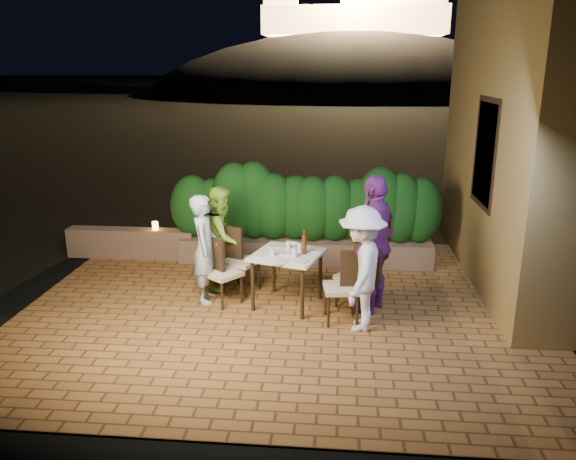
# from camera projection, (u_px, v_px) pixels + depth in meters

# --- Properties ---
(ground) EXTENTS (400.00, 400.00, 0.00)m
(ground) POSITION_uv_depth(u_px,v_px,m) (278.00, 322.00, 7.31)
(ground) COLOR black
(ground) RESTS_ON ground
(terrace_floor) EXTENTS (7.00, 6.00, 0.15)m
(terrace_floor) POSITION_uv_depth(u_px,v_px,m) (282.00, 310.00, 7.80)
(terrace_floor) COLOR #8E5E2D
(terrace_floor) RESTS_ON ground
(building_wall) EXTENTS (1.60, 5.00, 5.00)m
(building_wall) POSITION_uv_depth(u_px,v_px,m) (537.00, 115.00, 8.20)
(building_wall) COLOR olive
(building_wall) RESTS_ON ground
(window_pane) EXTENTS (0.08, 1.00, 1.40)m
(window_pane) POSITION_uv_depth(u_px,v_px,m) (487.00, 153.00, 7.93)
(window_pane) COLOR black
(window_pane) RESTS_ON building_wall
(window_frame) EXTENTS (0.06, 1.15, 1.55)m
(window_frame) POSITION_uv_depth(u_px,v_px,m) (486.00, 153.00, 7.93)
(window_frame) COLOR black
(window_frame) RESTS_ON building_wall
(planter) EXTENTS (4.20, 0.55, 0.40)m
(planter) POSITION_uv_depth(u_px,v_px,m) (305.00, 251.00, 9.43)
(planter) COLOR brown
(planter) RESTS_ON ground
(hedge) EXTENTS (4.00, 0.70, 1.10)m
(hedge) POSITION_uv_depth(u_px,v_px,m) (305.00, 207.00, 9.22)
(hedge) COLOR #114113
(hedge) RESTS_ON planter
(parapet) EXTENTS (2.20, 0.30, 0.50)m
(parapet) POSITION_uv_depth(u_px,v_px,m) (131.00, 243.00, 9.68)
(parapet) COLOR brown
(parapet) RESTS_ON ground
(hill) EXTENTS (52.00, 40.00, 22.00)m
(hill) POSITION_uv_depth(u_px,v_px,m) (350.00, 130.00, 65.60)
(hill) COLOR black
(hill) RESTS_ON ground
(dining_table) EXTENTS (1.07, 1.07, 0.75)m
(dining_table) POSITION_uv_depth(u_px,v_px,m) (287.00, 279.00, 7.69)
(dining_table) COLOR white
(dining_table) RESTS_ON ground
(plate_nw) EXTENTS (0.22, 0.22, 0.01)m
(plate_nw) POSITION_uv_depth(u_px,v_px,m) (261.00, 256.00, 7.47)
(plate_nw) COLOR white
(plate_nw) RESTS_ON dining_table
(plate_sw) EXTENTS (0.22, 0.22, 0.01)m
(plate_sw) POSITION_uv_depth(u_px,v_px,m) (274.00, 246.00, 7.88)
(plate_sw) COLOR white
(plate_sw) RESTS_ON dining_table
(plate_ne) EXTENTS (0.24, 0.24, 0.01)m
(plate_ne) POSITION_uv_depth(u_px,v_px,m) (298.00, 261.00, 7.27)
(plate_ne) COLOR white
(plate_ne) RESTS_ON dining_table
(plate_se) EXTENTS (0.22, 0.22, 0.01)m
(plate_se) POSITION_uv_depth(u_px,v_px,m) (314.00, 250.00, 7.70)
(plate_se) COLOR white
(plate_se) RESTS_ON dining_table
(plate_centre) EXTENTS (0.22, 0.22, 0.01)m
(plate_centre) POSITION_uv_depth(u_px,v_px,m) (287.00, 253.00, 7.56)
(plate_centre) COLOR white
(plate_centre) RESTS_ON dining_table
(plate_front) EXTENTS (0.24, 0.24, 0.01)m
(plate_front) POSITION_uv_depth(u_px,v_px,m) (280.00, 262.00, 7.24)
(plate_front) COLOR white
(plate_front) RESTS_ON dining_table
(glass_nw) EXTENTS (0.06, 0.06, 0.10)m
(glass_nw) POSITION_uv_depth(u_px,v_px,m) (272.00, 252.00, 7.46)
(glass_nw) COLOR silver
(glass_nw) RESTS_ON dining_table
(glass_sw) EXTENTS (0.06, 0.06, 0.11)m
(glass_sw) POSITION_uv_depth(u_px,v_px,m) (288.00, 245.00, 7.76)
(glass_sw) COLOR silver
(glass_sw) RESTS_ON dining_table
(glass_ne) EXTENTS (0.07, 0.07, 0.12)m
(glass_ne) POSITION_uv_depth(u_px,v_px,m) (294.00, 252.00, 7.43)
(glass_ne) COLOR silver
(glass_ne) RESTS_ON dining_table
(glass_se) EXTENTS (0.07, 0.07, 0.11)m
(glass_se) POSITION_uv_depth(u_px,v_px,m) (300.00, 247.00, 7.65)
(glass_se) COLOR silver
(glass_se) RESTS_ON dining_table
(beer_bottle) EXTENTS (0.07, 0.07, 0.34)m
(beer_bottle) POSITION_uv_depth(u_px,v_px,m) (304.00, 241.00, 7.53)
(beer_bottle) COLOR #52240D
(beer_bottle) RESTS_ON dining_table
(bowl) EXTENTS (0.22, 0.22, 0.04)m
(bowl) POSITION_uv_depth(u_px,v_px,m) (292.00, 245.00, 7.89)
(bowl) COLOR white
(bowl) RESTS_ON dining_table
(chair_left_front) EXTENTS (0.59, 0.59, 0.91)m
(chair_left_front) POSITION_uv_depth(u_px,v_px,m) (223.00, 272.00, 7.72)
(chair_left_front) COLOR black
(chair_left_front) RESTS_ON ground
(chair_left_back) EXTENTS (0.59, 0.59, 0.96)m
(chair_left_back) POSITION_uv_depth(u_px,v_px,m) (241.00, 260.00, 8.14)
(chair_left_back) COLOR black
(chair_left_back) RESTS_ON ground
(chair_right_front) EXTENTS (0.50, 0.50, 0.96)m
(chair_right_front) POSITION_uv_depth(u_px,v_px,m) (342.00, 286.00, 7.16)
(chair_right_front) COLOR black
(chair_right_front) RESTS_ON ground
(chair_right_back) EXTENTS (0.61, 0.61, 0.93)m
(chair_right_back) POSITION_uv_depth(u_px,v_px,m) (355.00, 275.00, 7.59)
(chair_right_back) COLOR black
(chair_right_back) RESTS_ON ground
(diner_blue) EXTENTS (0.43, 0.59, 1.53)m
(diner_blue) POSITION_uv_depth(u_px,v_px,m) (205.00, 249.00, 7.72)
(diner_blue) COLOR #A1BECF
(diner_blue) RESTS_ON ground
(diner_green) EXTENTS (0.61, 0.76, 1.53)m
(diner_green) POSITION_uv_depth(u_px,v_px,m) (222.00, 237.00, 8.25)
(diner_green) COLOR #95D241
(diner_green) RESTS_ON ground
(diner_white) EXTENTS (0.76, 1.11, 1.58)m
(diner_white) POSITION_uv_depth(u_px,v_px,m) (361.00, 269.00, 6.89)
(diner_white) COLOR white
(diner_white) RESTS_ON ground
(diner_purple) EXTENTS (0.88, 1.18, 1.86)m
(diner_purple) POSITION_uv_depth(u_px,v_px,m) (375.00, 244.00, 7.40)
(diner_purple) COLOR #6E2879
(diner_purple) RESTS_ON ground
(parapet_lamp) EXTENTS (0.10, 0.10, 0.14)m
(parapet_lamp) POSITION_uv_depth(u_px,v_px,m) (155.00, 226.00, 9.55)
(parapet_lamp) COLOR orange
(parapet_lamp) RESTS_ON parapet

